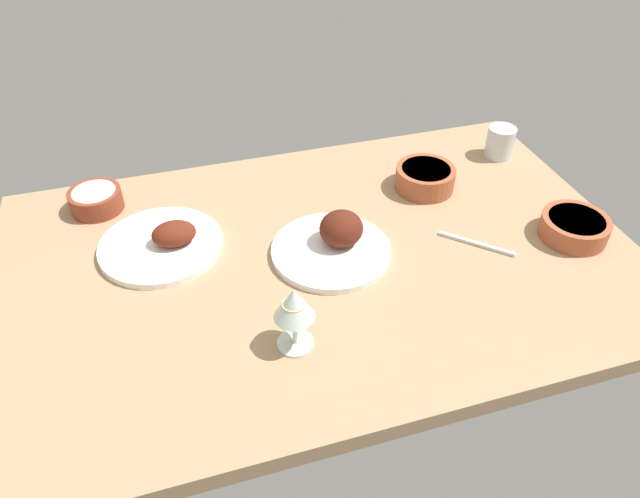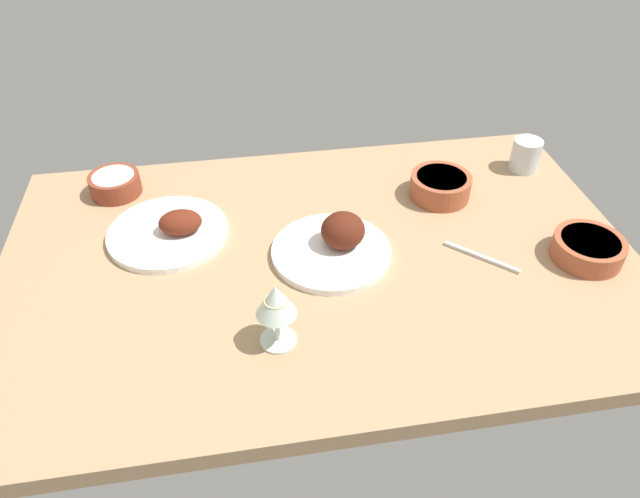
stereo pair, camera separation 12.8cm
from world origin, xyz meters
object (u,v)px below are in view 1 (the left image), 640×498
Objects in this scene: plate_center_main at (335,243)px; fork_loose at (476,244)px; bowl_cream at (96,199)px; wine_glass at (294,307)px; water_tumbler at (500,142)px; plate_near_viewer at (164,243)px; bowl_potatoes at (425,177)px; bowl_soup at (574,227)px.

fork_loose is at bearing 167.58° from plate_center_main.
wine_glass reaches higher than bowl_cream.
bowl_cream is at bearing -3.16° from water_tumbler.
plate_near_viewer is at bearing 125.30° from bowl_cream.
wine_glass reaches higher than plate_near_viewer.
plate_near_viewer is 1.96× the size of wine_glass.
bowl_cream is at bearing -57.83° from wine_glass.
wine_glass is at bearing 122.17° from bowl_cream.
water_tumbler is at bearing -171.23° from plate_near_viewer.
fork_loose is (-1.66, 24.73, -2.76)cm from bowl_potatoes.
bowl_potatoes is 37.17cm from bowl_soup.
bowl_potatoes is at bearing -149.02° from plate_center_main.
bowl_potatoes is 0.98× the size of bowl_soup.
bowl_potatoes is 0.86× the size of fork_loose.
plate_near_viewer is 3.23× the size of water_tumbler.
bowl_potatoes is at bearing 18.40° from water_tumbler.
bowl_potatoes is 61.44cm from wine_glass.
fork_loose is at bearing 53.72° from water_tumbler.
fork_loose is at bearing 93.85° from bowl_potatoes.
fork_loose is at bearing 154.34° from bowl_cream.
bowl_cream is 0.72× the size of fork_loose.
water_tumbler is at bearing -82.52° from fork_loose.
bowl_cream is 90.82cm from fork_loose.
water_tumbler is at bearing -145.01° from wine_glass.
water_tumbler is (-106.39, 5.87, 1.44)cm from bowl_cream.
bowl_potatoes reaches higher than bowl_soup.
bowl_cream is 106.56cm from water_tumbler.
bowl_cream is 112.84cm from bowl_soup.
water_tumbler reaches higher than plate_near_viewer.
bowl_cream is (50.48, -32.42, 0.25)cm from plate_center_main.
plate_center_main is at bearing -10.83° from bowl_soup.
bowl_cream is at bearing -32.71° from plate_center_main.
plate_near_viewer is 1.57× the size of fork_loose.
bowl_soup is at bearing 169.17° from plate_center_main.
plate_center_main is 54.94cm from bowl_soup.
plate_center_main reaches higher than fork_loose.
bowl_soup is 36.95cm from water_tumbler.
water_tumbler is at bearing 176.84° from bowl_cream.
water_tumbler is 41.68cm from fork_loose.
fork_loose is (-67.61, 19.24, -1.16)cm from plate_near_viewer.
plate_near_viewer is at bearing -14.10° from bowl_soup.
plate_center_main is 28.92cm from wine_glass.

